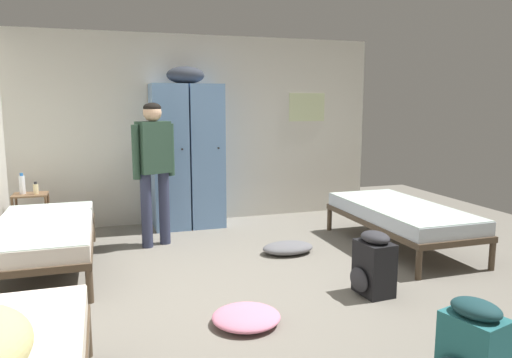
% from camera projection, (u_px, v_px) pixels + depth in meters
% --- Properties ---
extents(ground_plane, '(8.74, 8.74, 0.00)m').
position_uv_depth(ground_plane, '(266.00, 292.00, 4.19)').
color(ground_plane, slate).
extents(room_backdrop, '(4.94, 5.52, 2.50)m').
position_uv_depth(room_backdrop, '(103.00, 140.00, 4.84)').
color(room_backdrop, beige).
rests_on(room_backdrop, ground_plane).
extents(locker_bank, '(0.90, 0.55, 2.07)m').
position_uv_depth(locker_bank, '(187.00, 153.00, 6.27)').
color(locker_bank, '#6B93C6').
rests_on(locker_bank, ground_plane).
extents(shelf_unit, '(0.38, 0.30, 0.57)m').
position_uv_depth(shelf_unit, '(32.00, 213.00, 5.66)').
color(shelf_unit, brown).
rests_on(shelf_unit, ground_plane).
extents(bed_left_rear, '(0.90, 1.90, 0.49)m').
position_uv_depth(bed_left_rear, '(44.00, 233.00, 4.65)').
color(bed_left_rear, '#473828').
rests_on(bed_left_rear, ground_plane).
extents(bed_right, '(0.90, 1.90, 0.49)m').
position_uv_depth(bed_right, '(401.00, 214.00, 5.41)').
color(bed_right, '#473828').
rests_on(bed_right, ground_plane).
extents(person_traveler, '(0.48, 0.32, 1.62)m').
position_uv_depth(person_traveler, '(154.00, 161.00, 5.40)').
color(person_traveler, '#2D334C').
rests_on(person_traveler, ground_plane).
extents(water_bottle, '(0.07, 0.07, 0.25)m').
position_uv_depth(water_bottle, '(22.00, 184.00, 5.60)').
color(water_bottle, white).
rests_on(water_bottle, shelf_unit).
extents(lotion_bottle, '(0.06, 0.06, 0.14)m').
position_uv_depth(lotion_bottle, '(36.00, 189.00, 5.60)').
color(lotion_bottle, beige).
rests_on(lotion_bottle, shelf_unit).
extents(backpack_teal, '(0.39, 0.37, 0.55)m').
position_uv_depth(backpack_teal, '(472.00, 350.00, 2.70)').
color(backpack_teal, '#23666B').
rests_on(backpack_teal, ground_plane).
extents(backpack_black, '(0.35, 0.34, 0.55)m').
position_uv_depth(backpack_black, '(373.00, 265.00, 4.11)').
color(backpack_black, black).
rests_on(backpack_black, ground_plane).
extents(clothes_pile_grey, '(0.56, 0.37, 0.12)m').
position_uv_depth(clothes_pile_grey, '(288.00, 248.00, 5.25)').
color(clothes_pile_grey, slate).
rests_on(clothes_pile_grey, ground_plane).
extents(clothes_pile_pink, '(0.51, 0.50, 0.11)m').
position_uv_depth(clothes_pile_pink, '(246.00, 317.00, 3.58)').
color(clothes_pile_pink, pink).
rests_on(clothes_pile_pink, ground_plane).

